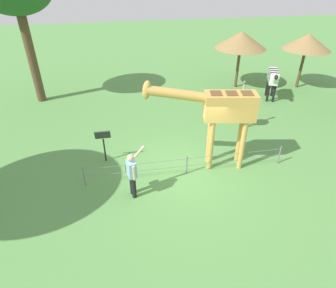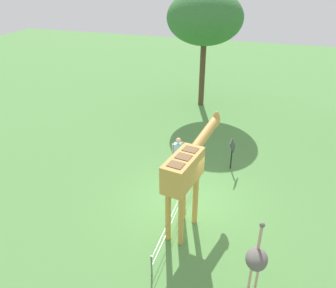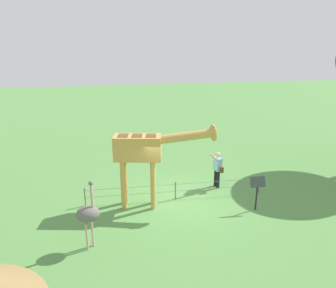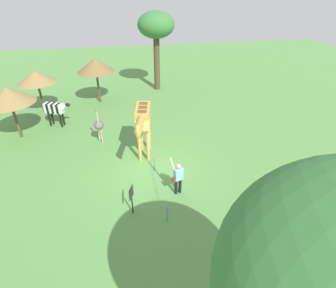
{
  "view_description": "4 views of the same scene",
  "coord_description": "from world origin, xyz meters",
  "px_view_note": "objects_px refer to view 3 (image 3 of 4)",
  "views": [
    {
      "loc": [
        2.09,
        8.08,
        6.48
      ],
      "look_at": [
        0.74,
        0.54,
        1.6
      ],
      "focal_mm": 31.25,
      "sensor_mm": 36.0,
      "label": 1
    },
    {
      "loc": [
        -9.69,
        -2.32,
        7.8
      ],
      "look_at": [
        0.29,
        0.83,
        2.16
      ],
      "focal_mm": 35.97,
      "sensor_mm": 36.0,
      "label": 2
    },
    {
      "loc": [
        -2.23,
        -11.88,
        6.41
      ],
      "look_at": [
        -0.21,
        0.66,
        2.14
      ],
      "focal_mm": 36.47,
      "sensor_mm": 36.0,
      "label": 3
    },
    {
      "loc": [
        10.85,
        -1.21,
        8.27
      ],
      "look_at": [
        0.71,
        0.68,
        1.88
      ],
      "focal_mm": 28.52,
      "sensor_mm": 36.0,
      "label": 4
    }
  ],
  "objects_px": {
    "visitor": "(217,168)",
    "info_sign": "(257,186)",
    "giraffe": "(146,151)",
    "ostrich": "(88,214)"
  },
  "relations": [
    {
      "from": "giraffe",
      "to": "visitor",
      "type": "distance_m",
      "value": 3.55
    },
    {
      "from": "visitor",
      "to": "ostrich",
      "type": "distance_m",
      "value": 6.2
    },
    {
      "from": "giraffe",
      "to": "visitor",
      "type": "xyz_separation_m",
      "value": [
        3.1,
        1.15,
        -1.31
      ]
    },
    {
      "from": "giraffe",
      "to": "info_sign",
      "type": "xyz_separation_m",
      "value": [
        3.98,
        -0.93,
        -1.27
      ]
    },
    {
      "from": "visitor",
      "to": "info_sign",
      "type": "relative_size",
      "value": 1.28
    },
    {
      "from": "ostrich",
      "to": "info_sign",
      "type": "relative_size",
      "value": 1.7
    },
    {
      "from": "giraffe",
      "to": "info_sign",
      "type": "relative_size",
      "value": 2.87
    },
    {
      "from": "giraffe",
      "to": "ostrich",
      "type": "relative_size",
      "value": 1.68
    },
    {
      "from": "ostrich",
      "to": "visitor",
      "type": "bearing_deg",
      "value": 34.65
    },
    {
      "from": "giraffe",
      "to": "visitor",
      "type": "height_order",
      "value": "giraffe"
    }
  ]
}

